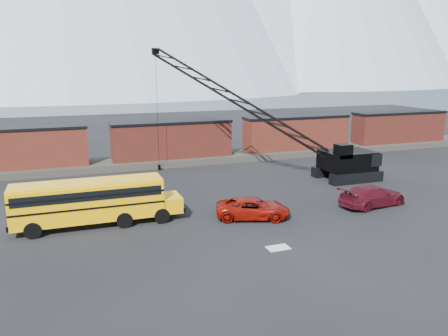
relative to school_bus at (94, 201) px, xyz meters
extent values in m
plane|color=black|center=(9.73, -3.85, -1.79)|extent=(160.00, 160.00, 0.00)
cube|color=silver|center=(9.73, 336.15, 10.21)|extent=(800.00, 80.00, 24.00)
cube|color=#464239|center=(9.73, 18.15, -1.44)|extent=(120.00, 5.00, 0.70)
cube|color=#4C1C15|center=(-6.27, 18.15, 0.91)|extent=(13.50, 2.90, 4.00)
cube|color=black|center=(-6.27, 18.15, 2.96)|extent=(13.70, 3.10, 0.25)
cube|color=black|center=(-2.07, 18.15, -0.79)|extent=(2.20, 2.40, 0.60)
cube|color=#521717|center=(9.73, 18.15, 0.91)|extent=(13.50, 2.90, 4.00)
cube|color=black|center=(9.73, 18.15, 2.96)|extent=(13.70, 3.10, 0.25)
cube|color=black|center=(5.53, 18.15, -0.79)|extent=(2.20, 2.40, 0.60)
cube|color=black|center=(13.93, 18.15, -0.79)|extent=(2.20, 2.40, 0.60)
cube|color=#4C1C15|center=(25.73, 18.15, 0.91)|extent=(13.50, 2.90, 4.00)
cube|color=black|center=(25.73, 18.15, 2.96)|extent=(13.70, 3.10, 0.25)
cube|color=black|center=(21.53, 18.15, -0.79)|extent=(2.20, 2.40, 0.60)
cube|color=black|center=(29.93, 18.15, -0.79)|extent=(2.20, 2.40, 0.60)
cube|color=#521717|center=(41.73, 18.15, 0.91)|extent=(13.50, 2.90, 4.00)
cube|color=black|center=(41.73, 18.15, 2.96)|extent=(13.70, 3.10, 0.25)
cube|color=black|center=(37.53, 18.15, -0.79)|extent=(2.20, 2.40, 0.60)
cube|color=black|center=(45.93, 18.15, -0.79)|extent=(2.20, 2.40, 0.60)
cube|color=silver|center=(10.23, -7.85, -1.78)|extent=(1.40, 0.90, 0.02)
cube|color=#FFB305|center=(-0.35, 0.00, 0.01)|extent=(10.00, 2.50, 2.50)
cube|color=#FFB305|center=(5.25, 0.00, -0.69)|extent=(1.60, 2.30, 1.10)
cube|color=#FFB305|center=(-0.35, 0.00, 1.31)|extent=(10.00, 2.30, 0.18)
cube|color=black|center=(-0.35, -1.26, 0.71)|extent=(9.60, 0.05, 0.65)
cube|color=black|center=(-0.35, 1.26, 0.71)|extent=(9.60, 0.05, 0.65)
cube|color=black|center=(6.10, 0.00, -0.99)|extent=(0.15, 2.45, 0.35)
cube|color=black|center=(-5.40, 0.00, -0.99)|extent=(0.15, 2.50, 0.35)
cylinder|color=black|center=(-3.95, -1.15, -1.24)|extent=(1.10, 0.35, 1.10)
cylinder|color=black|center=(-3.95, 1.15, -1.24)|extent=(1.10, 0.35, 1.10)
cylinder|color=black|center=(1.85, -1.15, -1.24)|extent=(1.10, 0.35, 1.10)
cylinder|color=black|center=(1.85, 1.15, -1.24)|extent=(1.10, 0.35, 1.10)
cylinder|color=black|center=(4.45, -1.15, -1.24)|extent=(1.10, 0.35, 1.10)
cylinder|color=black|center=(4.45, 1.15, -1.24)|extent=(1.10, 0.35, 1.10)
imported|color=maroon|center=(10.95, -2.33, -1.05)|extent=(5.91, 4.14, 1.50)
imported|color=#4C0D18|center=(21.04, -2.85, -0.96)|extent=(6.04, 3.12, 1.68)
cube|color=black|center=(24.26, 3.57, -1.29)|extent=(5.50, 1.00, 1.00)
cube|color=black|center=(24.26, 6.77, -1.29)|extent=(5.50, 1.00, 1.00)
cube|color=black|center=(24.26, 5.17, 0.11)|extent=(4.80, 3.60, 1.80)
cube|color=black|center=(26.26, 5.17, 0.31)|extent=(1.20, 3.80, 1.20)
cube|color=black|center=(22.86, 3.97, 1.31)|extent=(1.40, 1.20, 1.30)
cube|color=black|center=(22.86, 3.42, 1.31)|extent=(1.20, 0.06, 0.90)
cube|color=black|center=(7.56, 15.02, 10.57)|extent=(0.70, 0.50, 0.60)
cylinder|color=black|center=(7.56, 15.02, 4.39)|extent=(0.04, 0.04, 12.06)
cube|color=black|center=(7.56, 15.02, -1.44)|extent=(0.25, 0.25, 0.50)
camera|label=1|loc=(-1.29, -30.14, 8.96)|focal=35.00mm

